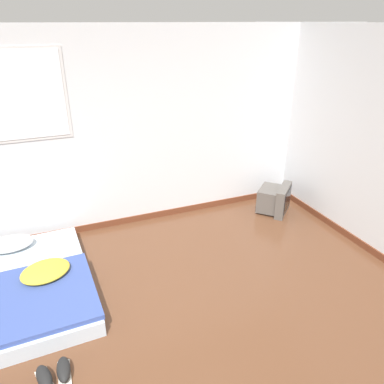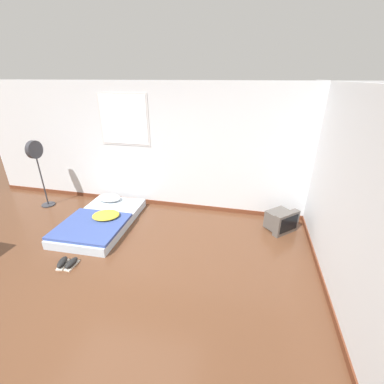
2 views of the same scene
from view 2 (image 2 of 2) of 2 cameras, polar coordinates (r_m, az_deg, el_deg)
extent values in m
plane|color=brown|center=(3.93, -19.95, -20.17)|extent=(20.00, 20.00, 0.00)
cube|color=silver|center=(5.44, -7.00, 9.63)|extent=(8.37, 0.06, 2.60)
cube|color=brown|center=(5.84, -6.51, -2.46)|extent=(8.37, 0.02, 0.09)
cube|color=silver|center=(5.59, -14.93, 15.21)|extent=(1.09, 0.01, 1.04)
cube|color=white|center=(5.59, -14.95, 15.20)|extent=(1.02, 0.01, 0.97)
cube|color=silver|center=(2.89, 35.95, -8.98)|extent=(0.06, 7.72, 2.60)
cube|color=brown|center=(3.64, 29.99, -25.89)|extent=(0.02, 7.72, 0.09)
cube|color=silver|center=(5.35, -19.43, -6.09)|extent=(1.18, 1.90, 0.16)
ellipsoid|color=white|center=(5.91, -17.97, -1.23)|extent=(0.53, 0.36, 0.14)
cube|color=#384C93|center=(5.05, -21.53, -6.98)|extent=(1.18, 1.12, 0.05)
ellipsoid|color=yellow|center=(5.17, -18.59, -4.91)|extent=(0.61, 0.55, 0.11)
cube|color=#56514C|center=(5.16, 18.48, -5.70)|extent=(0.51, 0.51, 0.33)
cube|color=#56514C|center=(5.04, 20.21, -6.49)|extent=(0.47, 0.45, 0.42)
cube|color=black|center=(5.00, 20.77, -6.70)|extent=(0.32, 0.30, 0.30)
cube|color=silver|center=(4.57, -26.77, -14.21)|extent=(0.15, 0.28, 0.02)
ellipsoid|color=black|center=(4.55, -26.89, -13.73)|extent=(0.16, 0.28, 0.09)
cube|color=silver|center=(4.50, -25.11, -14.54)|extent=(0.11, 0.26, 0.02)
ellipsoid|color=black|center=(4.47, -25.22, -14.05)|extent=(0.12, 0.26, 0.09)
cylinder|color=#333338|center=(6.66, -29.27, -2.44)|extent=(0.28, 0.28, 0.02)
cylinder|color=#333338|center=(6.46, -30.28, 2.02)|extent=(0.03, 0.03, 1.10)
cylinder|color=#333338|center=(6.27, -31.64, 8.04)|extent=(0.10, 0.38, 0.37)
camera|label=1|loc=(2.37, -71.99, 6.93)|focal=35.00mm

